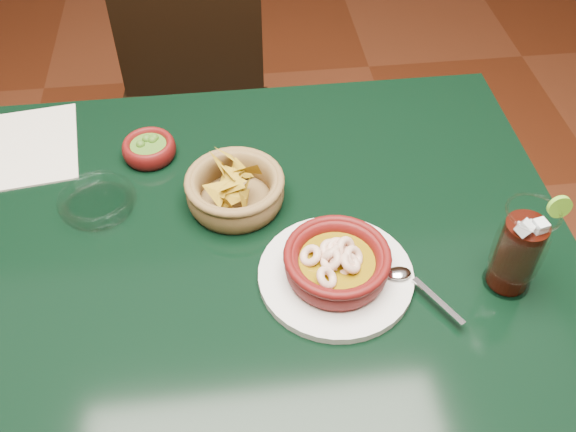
{
  "coord_description": "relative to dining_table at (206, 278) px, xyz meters",
  "views": [
    {
      "loc": [
        0.06,
        -0.69,
        1.53
      ],
      "look_at": [
        0.14,
        -0.02,
        0.81
      ],
      "focal_mm": 40.0,
      "sensor_mm": 36.0,
      "label": 1
    }
  ],
  "objects": [
    {
      "name": "cola_drink",
      "position": [
        0.46,
        -0.14,
        0.17
      ],
      "size": [
        0.15,
        0.15,
        0.18
      ],
      "color": "white",
      "rests_on": "dining_table"
    },
    {
      "name": "dining_chair",
      "position": [
        -0.03,
        0.71,
        -0.17
      ],
      "size": [
        0.44,
        0.44,
        0.87
      ],
      "color": "black",
      "rests_on": "ground"
    },
    {
      "name": "chip_basket",
      "position": [
        0.06,
        0.08,
        0.13
      ],
      "size": [
        0.2,
        0.2,
        0.11
      ],
      "color": "olive",
      "rests_on": "dining_table"
    },
    {
      "name": "dining_table",
      "position": [
        0.0,
        0.0,
        0.0
      ],
      "size": [
        1.2,
        0.8,
        0.75
      ],
      "color": "black",
      "rests_on": "ground"
    },
    {
      "name": "shrimp_plate",
      "position": [
        0.2,
        -0.1,
        0.13
      ],
      "size": [
        0.28,
        0.24,
        0.07
      ],
      "color": "silver",
      "rests_on": "dining_table"
    },
    {
      "name": "glass_ashtray",
      "position": [
        -0.17,
        0.09,
        0.11
      ],
      "size": [
        0.14,
        0.14,
        0.03
      ],
      "color": "white",
      "rests_on": "dining_table"
    },
    {
      "name": "paper_menu",
      "position": [
        -0.31,
        0.27,
        0.1
      ],
      "size": [
        0.19,
        0.24,
        0.0
      ],
      "color": "beige",
      "rests_on": "dining_table"
    },
    {
      "name": "guacamole_ramekin",
      "position": [
        -0.09,
        0.21,
        0.12
      ],
      "size": [
        0.11,
        0.11,
        0.04
      ],
      "color": "#4C0B0B",
      "rests_on": "dining_table"
    }
  ]
}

